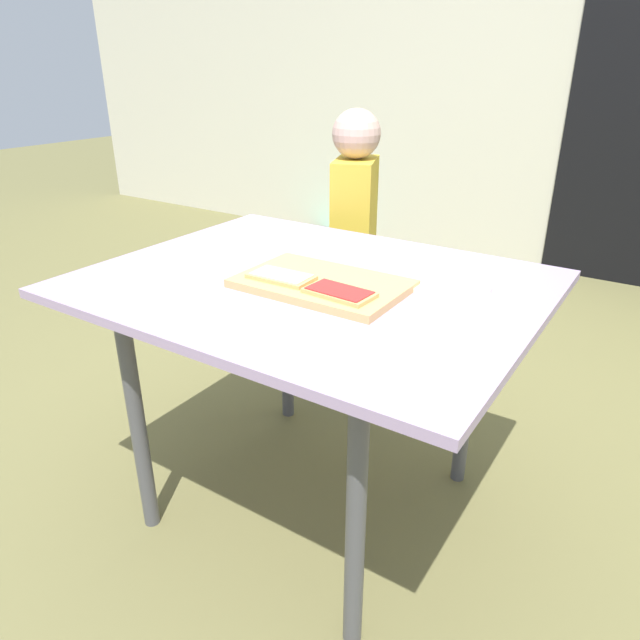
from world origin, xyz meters
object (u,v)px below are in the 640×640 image
(pizza_slice_near_left, at_px, (281,277))
(plate_white_right, at_px, (447,283))
(dining_table, at_px, (311,306))
(child_left, at_px, (354,237))
(cutting_board, at_px, (322,284))
(garden_hose_coil, at_px, (319,237))
(pizza_slice_near_right, at_px, (339,292))

(pizza_slice_near_left, relative_size, plate_white_right, 0.75)
(dining_table, bearing_deg, child_left, 111.28)
(cutting_board, distance_m, child_left, 0.78)
(plate_white_right, bearing_deg, cutting_board, -143.45)
(pizza_slice_near_left, xyz_separation_m, garden_hose_coil, (-1.48, 2.42, -0.72))
(plate_white_right, bearing_deg, pizza_slice_near_left, -145.02)
(plate_white_right, distance_m, child_left, 0.77)
(garden_hose_coil, bearing_deg, dining_table, -57.15)
(cutting_board, relative_size, plate_white_right, 1.87)
(dining_table, xyz_separation_m, garden_hose_coil, (-1.51, 2.34, -0.62))
(garden_hose_coil, bearing_deg, cutting_board, -56.59)
(cutting_board, bearing_deg, child_left, 114.16)
(dining_table, distance_m, child_left, 0.72)
(plate_white_right, height_order, garden_hose_coil, plate_white_right)
(dining_table, bearing_deg, garden_hose_coil, 122.85)
(pizza_slice_near_left, xyz_separation_m, plate_white_right, (0.33, 0.23, -0.02))
(cutting_board, distance_m, garden_hose_coil, 2.92)
(pizza_slice_near_left, height_order, garden_hose_coil, pizza_slice_near_left)
(dining_table, bearing_deg, cutting_board, -30.79)
(cutting_board, xyz_separation_m, garden_hose_coil, (-1.56, 2.37, -0.70))
(pizza_slice_near_right, relative_size, child_left, 0.15)
(pizza_slice_near_right, bearing_deg, pizza_slice_near_left, 176.15)
(plate_white_right, xyz_separation_m, garden_hose_coil, (-1.81, 2.19, -0.70))
(plate_white_right, bearing_deg, garden_hose_coil, 129.66)
(dining_table, relative_size, child_left, 1.05)
(cutting_board, bearing_deg, plate_white_right, 36.55)
(cutting_board, xyz_separation_m, pizza_slice_near_right, (0.09, -0.06, 0.02))
(dining_table, relative_size, pizza_slice_near_right, 6.77)
(garden_hose_coil, bearing_deg, pizza_slice_near_right, -55.84)
(child_left, bearing_deg, cutting_board, -65.84)
(pizza_slice_near_right, distance_m, garden_hose_coil, 3.02)
(pizza_slice_near_left, distance_m, garden_hose_coil, 2.92)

